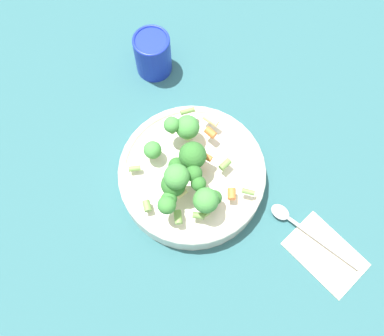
% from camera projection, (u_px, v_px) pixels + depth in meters
% --- Properties ---
extents(ground_plane, '(3.00, 3.00, 0.00)m').
position_uv_depth(ground_plane, '(192.00, 180.00, 0.85)').
color(ground_plane, '#2D6066').
extents(bowl, '(0.27, 0.27, 0.05)m').
position_uv_depth(bowl, '(192.00, 175.00, 0.83)').
color(bowl, silver).
rests_on(bowl, ground_plane).
extents(pasta_salad, '(0.22, 0.23, 0.09)m').
position_uv_depth(pasta_salad, '(185.00, 169.00, 0.76)').
color(pasta_salad, '#8CB766').
rests_on(pasta_salad, bowl).
extents(cup, '(0.07, 0.07, 0.09)m').
position_uv_depth(cup, '(153.00, 54.00, 0.90)').
color(cup, '#192DAD').
rests_on(cup, ground_plane).
extents(napkin, '(0.15, 0.16, 0.01)m').
position_uv_depth(napkin, '(326.00, 254.00, 0.80)').
color(napkin, beige).
rests_on(napkin, ground_plane).
extents(spoon, '(0.10, 0.17, 0.01)m').
position_uv_depth(spoon, '(298.00, 225.00, 0.81)').
color(spoon, silver).
rests_on(spoon, napkin).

